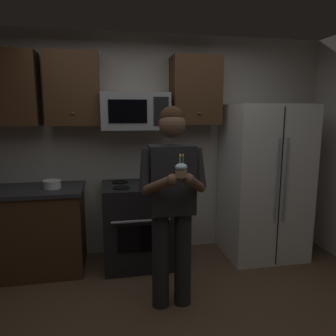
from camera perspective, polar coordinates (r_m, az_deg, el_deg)
The scene contains 9 objects.
wall_back at distance 3.88m, azimuth -3.99°, elevation 3.87°, with size 4.40×0.10×2.60m, color beige.
oven_range at distance 3.67m, azimuth -5.45°, elevation -9.96°, with size 0.76×0.70×0.93m.
microwave at distance 3.57m, azimuth -5.97°, elevation 10.08°, with size 0.74×0.41×0.40m.
refrigerator at distance 3.93m, azimuth 16.83°, elevation -2.35°, with size 0.90×0.75×1.80m.
cabinet_row_upper at distance 3.63m, azimuth -15.45°, elevation 13.42°, with size 2.78×0.36×0.76m.
counter_left at distance 3.81m, azimuth -25.67°, elevation -10.18°, with size 1.44×0.66×0.92m.
bowl_large_white at distance 3.56m, azimuth -20.10°, elevation -2.72°, with size 0.19×0.19×0.09m.
person at distance 2.70m, azimuth 0.74°, elevation -5.34°, with size 0.60×0.48×1.76m.
cupcake at distance 2.32m, azimuth 2.38°, elevation -0.35°, with size 0.09×0.09×0.17m.
Camera 1 is at (-0.46, -2.08, 1.71)m, focal length 33.97 mm.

